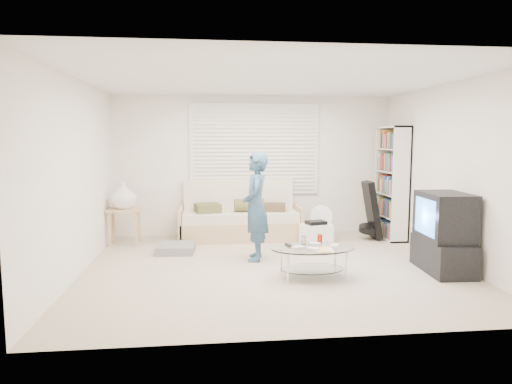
{
  "coord_description": "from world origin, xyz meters",
  "views": [
    {
      "loc": [
        -0.88,
        -5.97,
        1.72
      ],
      "look_at": [
        -0.19,
        0.3,
        1.0
      ],
      "focal_mm": 32.0,
      "sensor_mm": 36.0,
      "label": 1
    }
  ],
  "objects": [
    {
      "name": "floor_fan",
      "position": [
        1.06,
        1.52,
        0.36
      ],
      "size": [
        0.39,
        0.25,
        0.63
      ],
      "color": "white",
      "rests_on": "ground"
    },
    {
      "name": "guitar_case",
      "position": [
        1.95,
        1.52,
        0.44
      ],
      "size": [
        0.37,
        0.37,
        1.0
      ],
      "color": "black",
      "rests_on": "ground"
    },
    {
      "name": "side_table",
      "position": [
        -2.22,
        1.61,
        0.77
      ],
      "size": [
        0.53,
        0.42,
        1.04
      ],
      "color": "tan",
      "rests_on": "ground"
    },
    {
      "name": "grey_floor_pillow",
      "position": [
        -1.34,
        0.98,
        0.06
      ],
      "size": [
        0.59,
        0.59,
        0.13
      ],
      "primitive_type": "cube",
      "rotation": [
        0.0,
        0.0,
        -0.07
      ],
      "color": "slate",
      "rests_on": "ground"
    },
    {
      "name": "ground",
      "position": [
        0.0,
        0.0,
        0.0
      ],
      "size": [
        5.0,
        5.0,
        0.0
      ],
      "primitive_type": "plane",
      "color": "tan",
      "rests_on": "ground"
    },
    {
      "name": "futon_sofa",
      "position": [
        -0.3,
        1.87,
        0.34
      ],
      "size": [
        2.1,
        0.85,
        1.03
      ],
      "color": "tan",
      "rests_on": "ground"
    },
    {
      "name": "coffee_table",
      "position": [
        0.44,
        -0.53,
        0.32
      ],
      "size": [
        1.07,
        0.7,
        0.51
      ],
      "color": "silver",
      "rests_on": "ground"
    },
    {
      "name": "standing_person",
      "position": [
        -0.18,
        0.42,
        0.77
      ],
      "size": [
        0.43,
        0.6,
        1.54
      ],
      "primitive_type": "imported",
      "rotation": [
        0.0,
        0.0,
        -1.69
      ],
      "color": "navy",
      "rests_on": "ground"
    },
    {
      "name": "storage_bin",
      "position": [
        0.92,
        1.3,
        0.18
      ],
      "size": [
        0.61,
        0.48,
        0.39
      ],
      "color": "white",
      "rests_on": "ground"
    },
    {
      "name": "window_blinds",
      "position": [
        0.0,
        2.2,
        1.55
      ],
      "size": [
        2.32,
        0.08,
        1.62
      ],
      "color": "silver",
      "rests_on": "ground"
    },
    {
      "name": "bookshelf",
      "position": [
        2.32,
        1.6,
        0.97
      ],
      "size": [
        0.31,
        0.82,
        1.95
      ],
      "color": "white",
      "rests_on": "ground"
    },
    {
      "name": "room_shell",
      "position": [
        0.0,
        0.48,
        1.63
      ],
      "size": [
        5.02,
        4.52,
        2.51
      ],
      "color": "silver",
      "rests_on": "ground"
    },
    {
      "name": "tv_unit",
      "position": [
        2.2,
        -0.43,
        0.5
      ],
      "size": [
        0.58,
        0.98,
        1.04
      ],
      "color": "black",
      "rests_on": "ground"
    }
  ]
}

